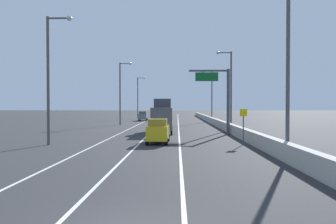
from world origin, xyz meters
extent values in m
plane|color=#2D2D30|center=(0.00, 64.00, 0.00)|extent=(320.00, 320.00, 0.00)
cube|color=silver|center=(-5.50, 55.00, 0.00)|extent=(0.16, 130.00, 0.00)
cube|color=silver|center=(-2.00, 55.00, 0.00)|extent=(0.16, 130.00, 0.00)
cube|color=silver|center=(1.50, 55.00, 0.00)|extent=(0.16, 130.00, 0.00)
cube|color=#B2ADA3|center=(7.74, 40.00, 0.55)|extent=(0.60, 120.00, 1.10)
cylinder|color=#47474C|center=(7.14, 28.60, 3.75)|extent=(0.36, 0.36, 7.50)
cube|color=#47474C|center=(4.89, 28.60, 7.30)|extent=(4.50, 0.20, 0.20)
cube|color=#0C5923|center=(4.67, 28.48, 6.60)|extent=(2.60, 0.10, 1.00)
cylinder|color=#4C4C51|center=(6.84, 18.83, 1.20)|extent=(0.10, 0.10, 2.40)
cube|color=yellow|center=(6.84, 18.79, 2.70)|extent=(0.60, 0.04, 0.60)
cylinder|color=#4C4C51|center=(8.23, 12.25, 5.34)|extent=(0.24, 0.24, 10.69)
cylinder|color=#4C4C51|center=(8.66, 35.67, 5.34)|extent=(0.24, 0.24, 10.69)
cube|color=#4C4C51|center=(7.76, 35.67, 10.54)|extent=(1.80, 0.12, 0.12)
sphere|color=beige|center=(6.86, 35.67, 10.54)|extent=(0.44, 0.44, 0.44)
cylinder|color=#4C4C51|center=(8.61, 59.08, 5.34)|extent=(0.24, 0.24, 10.69)
cube|color=#4C4C51|center=(7.71, 59.08, 10.54)|extent=(1.80, 0.12, 0.12)
sphere|color=beige|center=(6.81, 59.08, 10.54)|extent=(0.44, 0.44, 0.44)
cylinder|color=#4C4C51|center=(-9.47, 18.25, 5.34)|extent=(0.24, 0.24, 10.69)
cube|color=#4C4C51|center=(-8.57, 18.25, 10.54)|extent=(1.80, 0.12, 0.12)
sphere|color=beige|center=(-7.67, 18.25, 10.54)|extent=(0.44, 0.44, 0.44)
cylinder|color=#4C4C51|center=(-8.56, 46.35, 5.34)|extent=(0.24, 0.24, 10.69)
cube|color=#4C4C51|center=(-7.66, 46.35, 10.54)|extent=(1.80, 0.12, 0.12)
sphere|color=beige|center=(-6.76, 46.35, 10.54)|extent=(0.44, 0.44, 0.44)
cylinder|color=#4C4C51|center=(-9.03, 74.45, 5.34)|extent=(0.24, 0.24, 10.69)
cube|color=#4C4C51|center=(-8.13, 74.45, 10.54)|extent=(1.80, 0.12, 0.12)
sphere|color=beige|center=(-7.23, 74.45, 10.54)|extent=(0.44, 0.44, 0.44)
cube|color=black|center=(-0.56, 40.95, 0.86)|extent=(1.94, 4.71, 1.04)
cube|color=black|center=(-0.55, 40.48, 1.68)|extent=(1.67, 2.14, 0.60)
cylinder|color=black|center=(-1.44, 42.82, 0.34)|extent=(0.23, 0.68, 0.68)
cylinder|color=black|center=(0.25, 42.85, 0.34)|extent=(0.23, 0.68, 0.68)
cylinder|color=black|center=(-1.36, 39.04, 0.34)|extent=(0.23, 0.68, 0.68)
cylinder|color=black|center=(0.32, 39.08, 0.34)|extent=(0.23, 0.68, 0.68)
cube|color=gold|center=(-0.37, 19.89, 0.94)|extent=(1.85, 4.15, 1.20)
cube|color=olive|center=(-0.38, 19.48, 1.84)|extent=(1.59, 1.88, 0.60)
cylinder|color=black|center=(-1.14, 21.51, 0.34)|extent=(0.23, 0.68, 0.68)
cylinder|color=black|center=(0.47, 21.48, 0.34)|extent=(0.23, 0.68, 0.68)
cylinder|color=black|center=(-1.21, 18.30, 0.34)|extent=(0.23, 0.68, 0.68)
cylinder|color=black|center=(0.40, 18.26, 0.34)|extent=(0.23, 0.68, 0.68)
cube|color=slate|center=(-6.26, 61.81, 0.90)|extent=(1.87, 4.29, 1.13)
cube|color=#4D505A|center=(-6.25, 61.38, 1.77)|extent=(1.60, 1.95, 0.60)
cylinder|color=black|center=(-7.10, 63.46, 0.34)|extent=(0.24, 0.69, 0.68)
cylinder|color=black|center=(-5.50, 63.50, 0.34)|extent=(0.24, 0.69, 0.68)
cylinder|color=black|center=(-7.02, 60.11, 0.34)|extent=(0.24, 0.69, 0.68)
cylinder|color=black|center=(-5.42, 60.15, 0.34)|extent=(0.24, 0.69, 0.68)
cube|color=#1E389E|center=(-0.77, 63.44, 0.91)|extent=(1.78, 4.31, 1.14)
cube|color=navy|center=(-0.77, 63.01, 1.78)|extent=(1.55, 1.95, 0.60)
cylinder|color=black|center=(-1.57, 65.13, 0.34)|extent=(0.22, 0.68, 0.68)
cylinder|color=black|center=(0.02, 65.14, 0.34)|extent=(0.22, 0.68, 0.68)
cylinder|color=black|center=(-1.56, 61.73, 0.34)|extent=(0.22, 0.68, 0.68)
cylinder|color=black|center=(0.04, 61.74, 0.34)|extent=(0.22, 0.68, 0.68)
cube|color=#4C4C51|center=(-0.54, 30.39, 1.78)|extent=(2.56, 7.57, 2.56)
cube|color=#3A3A45|center=(-0.57, 32.05, 3.61)|extent=(2.15, 1.70, 1.10)
cylinder|color=black|center=(-1.72, 33.43, 0.50)|extent=(0.24, 1.00, 1.00)
cylinder|color=black|center=(0.52, 33.47, 0.50)|extent=(0.24, 1.00, 1.00)
cylinder|color=black|center=(-1.59, 27.31, 0.50)|extent=(0.24, 1.00, 1.00)
cylinder|color=black|center=(0.65, 27.35, 0.50)|extent=(0.24, 1.00, 1.00)
camera|label=1|loc=(1.29, -7.79, 3.26)|focal=33.80mm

